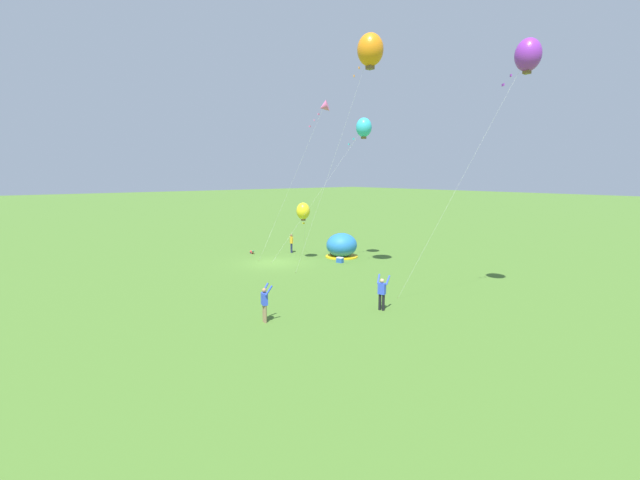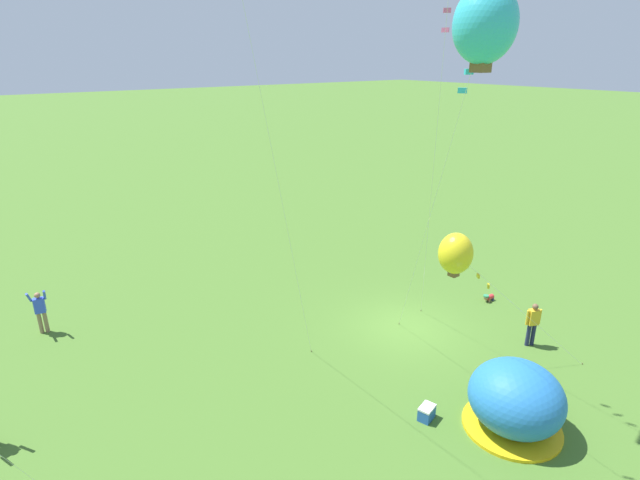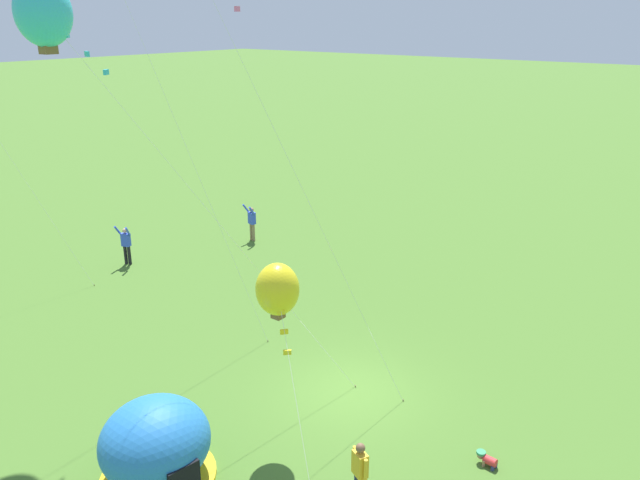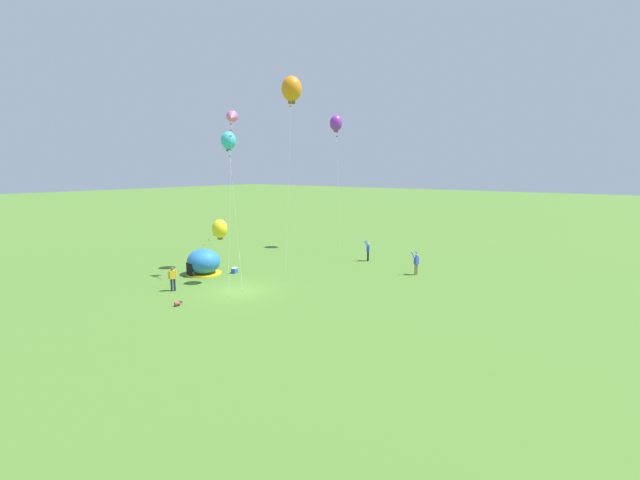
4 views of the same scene
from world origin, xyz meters
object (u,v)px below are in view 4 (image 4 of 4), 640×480
at_px(person_watching_sky, 416,263).
at_px(kite_yellow, 220,229).
at_px(kite_pink, 232,118).
at_px(toddler_crawling, 178,303).
at_px(kite_purple, 336,123).
at_px(kite_orange, 292,89).
at_px(kite_cyan, 228,141).
at_px(person_near_tent, 173,278).
at_px(person_arms_raised, 368,250).
at_px(popup_tent, 204,262).
at_px(cooler_box, 235,270).

height_order(person_watching_sky, kite_yellow, kite_yellow).
relative_size(kite_yellow, kite_pink, 0.38).
relative_size(toddler_crawling, kite_pink, 0.04).
bearing_deg(toddler_crawling, kite_purple, 98.81).
xyz_separation_m(kite_orange, kite_cyan, (-3.47, -4.00, -4.29)).
height_order(kite_orange, kite_purple, kite_orange).
relative_size(person_near_tent, person_arms_raised, 0.91).
xyz_separation_m(kite_pink, kite_cyan, (-2.53, 1.86, -1.51)).
relative_size(kite_orange, kite_yellow, 3.33).
height_order(popup_tent, toddler_crawling, popup_tent).
relative_size(person_arms_raised, kite_cyan, 0.16).
distance_m(person_near_tent, person_watching_sky, 18.67).
distance_m(kite_yellow, kite_pink, 8.40).
bearing_deg(person_near_tent, kite_orange, 82.13).
relative_size(cooler_box, kite_pink, 0.05).
height_order(person_near_tent, person_watching_sky, person_watching_sky).
bearing_deg(kite_pink, kite_cyan, 143.70).
height_order(kite_yellow, kite_pink, kite_pink).
bearing_deg(kite_cyan, person_near_tent, -75.22).
relative_size(person_watching_sky, person_arms_raised, 1.00).
bearing_deg(person_near_tent, kite_pink, 83.51).
height_order(popup_tent, cooler_box, popup_tent).
bearing_deg(kite_orange, kite_cyan, -130.93).
bearing_deg(toddler_crawling, popup_tent, 130.67).
distance_m(cooler_box, kite_pink, 12.12).
distance_m(toddler_crawling, kite_cyan, 14.79).
xyz_separation_m(popup_tent, toddler_crawling, (5.33, -6.21, -0.82)).
bearing_deg(kite_pink, person_arms_raised, 64.84).
bearing_deg(person_watching_sky, popup_tent, -144.29).
xyz_separation_m(cooler_box, kite_purple, (0.14, 14.43, 12.93)).
height_order(person_arms_raised, kite_yellow, kite_yellow).
height_order(toddler_crawling, person_arms_raised, person_arms_raised).
bearing_deg(cooler_box, kite_orange, 68.09).
bearing_deg(popup_tent, toddler_crawling, -49.33).
xyz_separation_m(kite_purple, kite_yellow, (1.52, -17.21, -9.02)).
bearing_deg(cooler_box, person_near_tent, -85.43).
xyz_separation_m(kite_purple, kite_pink, (0.97, -15.20, -0.88)).
distance_m(person_watching_sky, kite_orange, 17.68).
bearing_deg(person_watching_sky, kite_pink, -140.84).
height_order(cooler_box, kite_orange, kite_orange).
height_order(cooler_box, person_near_tent, person_near_tent).
bearing_deg(kite_pink, popup_tent, -161.08).
xyz_separation_m(cooler_box, kite_pink, (1.11, -0.77, 12.05)).
distance_m(person_arms_raised, kite_orange, 15.73).
distance_m(person_arms_raised, kite_purple, 14.22).
distance_m(person_near_tent, kite_pink, 12.54).
height_order(person_near_tent, kite_yellow, kite_yellow).
bearing_deg(kite_orange, kite_pink, -99.13).
bearing_deg(popup_tent, kite_purple, 83.43).
bearing_deg(toddler_crawling, person_watching_sky, 61.96).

